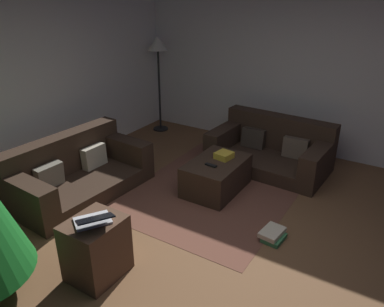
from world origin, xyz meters
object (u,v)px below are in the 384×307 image
couch_right (272,149)px  corner_lamp (158,51)px  side_table (96,248)px  tv_remote (211,165)px  ottoman (216,176)px  laptop (93,220)px  gift_box (224,155)px  book_stack (273,235)px  couch_left (76,172)px

couch_right → corner_lamp: bearing=-6.1°
side_table → corner_lamp: 4.15m
corner_lamp → tv_remote: bearing=-129.2°
ottoman → laptop: laptop is taller
gift_box → tv_remote: (-0.30, 0.03, -0.03)m
book_stack → corner_lamp: 4.00m
couch_left → tv_remote: (0.85, -1.57, 0.16)m
tv_remote → side_table: (-1.86, 0.18, -0.14)m
corner_lamp → gift_box: bearing=-123.4°
tv_remote → side_table: size_ratio=0.27×
book_stack → side_table: bearing=138.9°
couch_left → laptop: bearing=57.5°
couch_left → couch_right: bearing=141.4°
gift_box → side_table: side_table is taller
couch_left → laptop: (-1.04, -1.44, 0.37)m
ottoman → corner_lamp: corner_lamp is taller
couch_left → corner_lamp: bearing=-166.2°
side_table → couch_left: bearing=54.0°
tv_remote → side_table: bearing=-179.8°
tv_remote → laptop: laptop is taller
side_table → gift_box: bearing=-5.5°
couch_right → gift_box: 1.04m
couch_left → couch_right: couch_left is taller
side_table → laptop: 0.35m
side_table → laptop: size_ratio=1.24×
side_table → couch_right: bearing=-9.4°
ottoman → gift_box: (0.13, -0.04, 0.25)m
book_stack → ottoman: bearing=59.1°
couch_left → couch_right: 2.86m
side_table → book_stack: (1.40, -1.22, -0.24)m
tv_remote → laptop: (-1.89, 0.13, 0.21)m
ottoman → side_table: 2.03m
ottoman → tv_remote: bearing=-178.0°
side_table → corner_lamp: corner_lamp is taller
couch_right → corner_lamp: corner_lamp is taller
gift_box → tv_remote: size_ratio=1.32×
gift_box → corner_lamp: bearing=56.6°
couch_right → tv_remote: 1.33m
ottoman → corner_lamp: 2.81m
laptop → corner_lamp: corner_lamp is taller
couch_left → side_table: size_ratio=3.13×
gift_box → book_stack: size_ratio=0.66×
couch_left → couch_right: size_ratio=1.06×
gift_box → corner_lamp: corner_lamp is taller
laptop → side_table: bearing=57.3°
couch_left → corner_lamp: 2.82m
couch_right → side_table: (-3.14, 0.52, 0.03)m
gift_box → book_stack: 1.33m
side_table → laptop: bearing=-122.7°
book_stack → corner_lamp: size_ratio=0.18×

